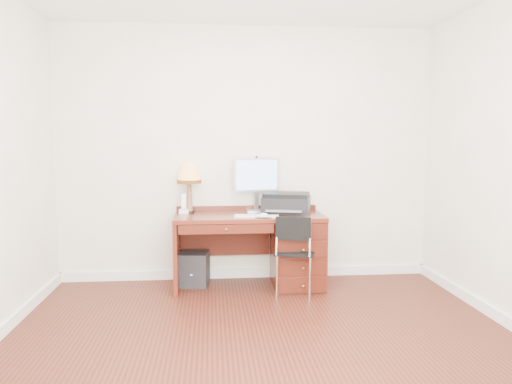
{
  "coord_description": "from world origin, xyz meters",
  "views": [
    {
      "loc": [
        -0.38,
        -3.6,
        1.51
      ],
      "look_at": [
        0.05,
        1.2,
        1.0
      ],
      "focal_mm": 35.0,
      "sensor_mm": 36.0,
      "label": 1
    }
  ],
  "objects": [
    {
      "name": "printer",
      "position": [
        0.39,
        1.46,
        0.85
      ],
      "size": [
        0.56,
        0.48,
        0.21
      ],
      "rotation": [
        0.0,
        0.0,
        -0.27
      ],
      "color": "black",
      "rests_on": "desk"
    },
    {
      "name": "mouse_pad",
      "position": [
        0.13,
        1.23,
        0.76
      ],
      "size": [
        0.19,
        0.19,
        0.04
      ],
      "color": "black",
      "rests_on": "desk"
    },
    {
      "name": "keyboard",
      "position": [
        0.06,
        1.24,
        0.76
      ],
      "size": [
        0.45,
        0.17,
        0.02
      ],
      "primitive_type": "cube",
      "rotation": [
        0.0,
        0.0,
        -0.12
      ],
      "color": "white",
      "rests_on": "desk"
    },
    {
      "name": "room_shell",
      "position": [
        0.0,
        0.63,
        0.05
      ],
      "size": [
        4.0,
        4.0,
        4.0
      ],
      "color": "white",
      "rests_on": "ground"
    },
    {
      "name": "chair",
      "position": [
        0.44,
        1.07,
        0.48
      ],
      "size": [
        0.46,
        0.47,
        0.79
      ],
      "rotation": [
        0.0,
        0.0,
        -0.3
      ],
      "color": "black",
      "rests_on": "ground"
    },
    {
      "name": "phone",
      "position": [
        -0.66,
        1.54,
        0.81
      ],
      "size": [
        0.1,
        0.1,
        0.2
      ],
      "rotation": [
        0.0,
        0.0,
        -0.06
      ],
      "color": "white",
      "rests_on": "desk"
    },
    {
      "name": "leg_lamp",
      "position": [
        -0.61,
        1.58,
        1.13
      ],
      "size": [
        0.25,
        0.25,
        0.52
      ],
      "color": "black",
      "rests_on": "desk"
    },
    {
      "name": "pen_cup",
      "position": [
        0.19,
        1.58,
        0.81
      ],
      "size": [
        0.09,
        0.09,
        0.11
      ],
      "primitive_type": "cylinder",
      "color": "black",
      "rests_on": "desk"
    },
    {
      "name": "desk",
      "position": [
        0.32,
        1.4,
        0.41
      ],
      "size": [
        1.5,
        0.67,
        0.75
      ],
      "color": "maroon",
      "rests_on": "ground"
    },
    {
      "name": "equipment_box",
      "position": [
        -0.57,
        1.5,
        0.17
      ],
      "size": [
        0.33,
        0.33,
        0.35
      ],
      "primitive_type": "cube",
      "rotation": [
        0.0,
        0.0,
        -0.14
      ],
      "color": "black",
      "rests_on": "ground"
    },
    {
      "name": "ground",
      "position": [
        0.0,
        0.0,
        0.0
      ],
      "size": [
        4.0,
        4.0,
        0.0
      ],
      "primitive_type": "plane",
      "color": "#39150C",
      "rests_on": "ground"
    },
    {
      "name": "monitor",
      "position": [
        0.11,
        1.64,
        1.1
      ],
      "size": [
        0.49,
        0.2,
        0.56
      ],
      "rotation": [
        0.0,
        0.0,
        0.23
      ],
      "color": "silver",
      "rests_on": "desk"
    }
  ]
}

